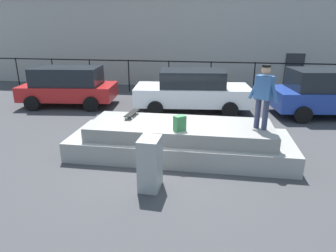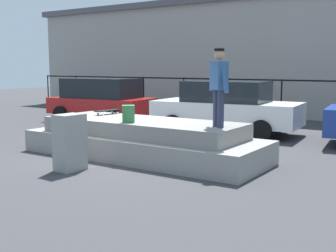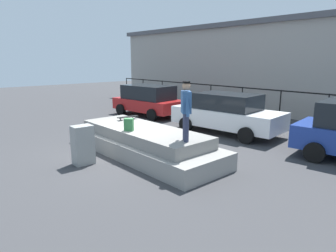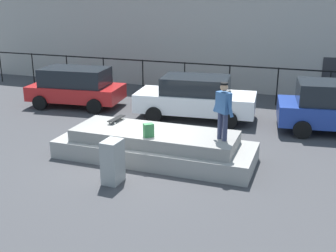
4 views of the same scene
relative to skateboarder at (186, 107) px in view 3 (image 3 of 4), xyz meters
The scene contains 10 objects.
ground_plane 3.14m from the skateboarder, behind, with size 60.00×60.00×0.00m, color #38383A.
concrete_ledge 2.57m from the skateboarder, behind, with size 6.11×2.13×0.92m.
skateboarder is the anchor object (origin of this frame).
skateboard 3.73m from the skateboarder, behind, with size 0.28×0.83×0.12m.
backpack 2.25m from the skateboarder, 166.84° to the right, with size 0.28×0.20×0.40m, color #33723F.
car_red_hatchback_near 9.06m from the skateboarder, 148.48° to the left, with size 4.27×2.51×1.72m.
car_white_sedan_mid 5.21m from the skateboarder, 114.53° to the left, with size 4.91×2.53×1.72m.
utility_box 3.39m from the skateboarder, 144.23° to the right, with size 0.44×0.60×1.20m, color gray.
fence_row 8.29m from the skateboarder, 107.67° to the left, with size 24.06×0.06×1.72m.
warehouse_building 13.62m from the skateboarder, 100.63° to the left, with size 28.64×7.52×5.39m.
Camera 3 is at (8.23, -5.48, 3.13)m, focal length 32.21 mm.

